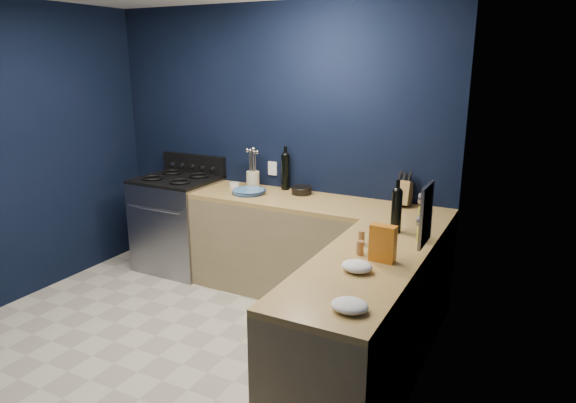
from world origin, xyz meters
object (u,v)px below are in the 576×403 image
Objects in this scene: plate_stack at (249,192)px; crouton_bag at (383,243)px; gas_range at (179,225)px; knife_block at (404,193)px; utensil_crock at (253,179)px.

crouton_bag reaches higher than plate_stack.
crouton_bag is (2.45, -1.05, 0.56)m from gas_range.
plate_stack reaches higher than gas_range.
knife_block is at bearing 102.01° from crouton_bag.
utensil_crock is 0.77× the size of knife_block.
utensil_crock reaches higher than plate_stack.
plate_stack is at bearing -68.72° from utensil_crock.
crouton_bag reaches higher than gas_range.
utensil_crock is at bearing 14.31° from gas_range.
knife_block reaches higher than utensil_crock.
gas_range is 0.96m from utensil_crock.
plate_stack is 1.91× the size of utensil_crock.
gas_range is 3.08× the size of plate_stack.
knife_block is (2.24, 0.25, 0.54)m from gas_range.
knife_block is (1.38, 0.27, 0.08)m from plate_stack.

